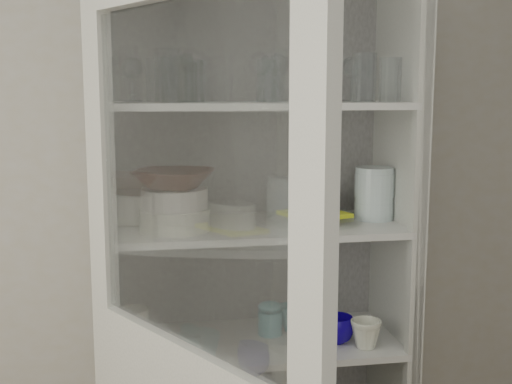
# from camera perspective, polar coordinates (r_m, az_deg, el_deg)

# --- Properties ---
(wall_back) EXTENTS (3.60, 0.02, 2.60)m
(wall_back) POSITION_cam_1_polar(r_m,az_deg,el_deg) (2.32, -5.80, -0.92)
(wall_back) COLOR #A7A08C
(wall_back) RESTS_ON ground
(pantry_cabinet) EXTENTS (1.00, 0.45, 2.10)m
(pantry_cabinet) POSITION_cam_1_polar(r_m,az_deg,el_deg) (2.28, -0.26, -10.43)
(pantry_cabinet) COLOR #B6B7AA
(pantry_cabinet) RESTS_ON floor
(tumbler_0) EXTENTS (0.10, 0.10, 0.16)m
(tumbler_0) POSITION_cam_1_polar(r_m,az_deg,el_deg) (1.90, -7.86, 10.19)
(tumbler_0) COLOR silver
(tumbler_0) RESTS_ON shelf_glass
(tumbler_1) EXTENTS (0.08, 0.08, 0.13)m
(tumbler_1) POSITION_cam_1_polar(r_m,az_deg,el_deg) (1.95, -8.78, 9.79)
(tumbler_1) COLOR silver
(tumbler_1) RESTS_ON shelf_glass
(tumbler_2) EXTENTS (0.08, 0.08, 0.13)m
(tumbler_2) POSITION_cam_1_polar(r_m,az_deg,el_deg) (1.90, -7.42, 9.86)
(tumbler_2) COLOR silver
(tumbler_2) RESTS_ON shelf_glass
(tumbler_3) EXTENTS (0.09, 0.09, 0.13)m
(tumbler_3) POSITION_cam_1_polar(r_m,az_deg,el_deg) (1.94, 1.42, 9.87)
(tumbler_3) COLOR silver
(tumbler_3) RESTS_ON shelf_glass
(tumbler_4) EXTENTS (0.07, 0.07, 0.13)m
(tumbler_4) POSITION_cam_1_polar(r_m,az_deg,el_deg) (1.94, 0.98, 9.83)
(tumbler_4) COLOR silver
(tumbler_4) RESTS_ON shelf_glass
(tumbler_5) EXTENTS (0.09, 0.09, 0.14)m
(tumbler_5) POSITION_cam_1_polar(r_m,az_deg,el_deg) (2.08, 11.84, 9.72)
(tumbler_5) COLOR silver
(tumbler_5) RESTS_ON shelf_glass
(tumbler_6) EXTENTS (0.10, 0.10, 0.15)m
(tumbler_6) POSITION_cam_1_polar(r_m,az_deg,el_deg) (2.05, 9.58, 9.98)
(tumbler_6) COLOR silver
(tumbler_6) RESTS_ON shelf_glass
(tumbler_7) EXTENTS (0.10, 0.10, 0.15)m
(tumbler_7) POSITION_cam_1_polar(r_m,az_deg,el_deg) (2.09, -6.66, 10.05)
(tumbler_7) COLOR silver
(tumbler_7) RESTS_ON shelf_glass
(tumbler_8) EXTENTS (0.08, 0.08, 0.12)m
(tumbler_8) POSITION_cam_1_polar(r_m,az_deg,el_deg) (2.08, -6.11, 9.67)
(tumbler_8) COLOR silver
(tumbler_8) RESTS_ON shelf_glass
(tumbler_9) EXTENTS (0.07, 0.07, 0.13)m
(tumbler_9) POSITION_cam_1_polar(r_m,az_deg,el_deg) (2.06, -5.57, 9.82)
(tumbler_9) COLOR silver
(tumbler_9) RESTS_ON shelf_glass
(tumbler_10) EXTENTS (0.07, 0.07, 0.13)m
(tumbler_10) POSITION_cam_1_polar(r_m,az_deg,el_deg) (2.09, 4.29, 9.82)
(tumbler_10) COLOR silver
(tumbler_10) RESTS_ON shelf_glass
(tumbler_11) EXTENTS (0.09, 0.09, 0.15)m
(tumbler_11) POSITION_cam_1_polar(r_m,az_deg,el_deg) (2.10, 1.54, 10.00)
(tumbler_11) COLOR silver
(tumbler_11) RESTS_ON shelf_glass
(goblet_0) EXTENTS (0.07, 0.07, 0.16)m
(goblet_0) POSITION_cam_1_polar(r_m,az_deg,el_deg) (2.18, -10.92, 9.95)
(goblet_0) COLOR silver
(goblet_0) RESTS_ON shelf_glass
(goblet_1) EXTENTS (0.07, 0.07, 0.17)m
(goblet_1) POSITION_cam_1_polar(r_m,az_deg,el_deg) (2.14, -6.53, 10.19)
(goblet_1) COLOR silver
(goblet_1) RESTS_ON shelf_glass
(goblet_2) EXTENTS (0.08, 0.08, 0.18)m
(goblet_2) POSITION_cam_1_polar(r_m,az_deg,el_deg) (2.22, 1.92, 10.33)
(goblet_2) COLOR silver
(goblet_2) RESTS_ON shelf_glass
(goblet_3) EXTENTS (0.07, 0.07, 0.17)m
(goblet_3) POSITION_cam_1_polar(r_m,az_deg,el_deg) (2.27, 8.51, 10.06)
(goblet_3) COLOR silver
(goblet_3) RESTS_ON shelf_glass
(plate_stack_front) EXTENTS (0.22, 0.22, 0.07)m
(plate_stack_front) POSITION_cam_1_polar(r_m,az_deg,el_deg) (2.03, -7.22, -2.44)
(plate_stack_front) COLOR white
(plate_stack_front) RESTS_ON shelf_plates
(plate_stack_back) EXTENTS (0.20, 0.20, 0.10)m
(plate_stack_back) POSITION_cam_1_polar(r_m,az_deg,el_deg) (2.22, -10.72, -1.23)
(plate_stack_back) COLOR white
(plate_stack_back) RESTS_ON shelf_plates
(cream_bowl) EXTENTS (0.24, 0.24, 0.06)m
(cream_bowl) POSITION_cam_1_polar(r_m,az_deg,el_deg) (2.02, -7.25, -0.57)
(cream_bowl) COLOR silver
(cream_bowl) RESTS_ON plate_stack_front
(terracotta_bowl) EXTENTS (0.31, 0.31, 0.06)m
(terracotta_bowl) POSITION_cam_1_polar(r_m,az_deg,el_deg) (2.01, -7.29, 1.17)
(terracotta_bowl) COLOR #411F15
(terracotta_bowl) RESTS_ON cream_bowl
(glass_platter) EXTENTS (0.39, 0.39, 0.02)m
(glass_platter) POSITION_cam_1_polar(r_m,az_deg,el_deg) (2.18, 5.23, -2.36)
(glass_platter) COLOR silver
(glass_platter) RESTS_ON shelf_plates
(yellow_trivet) EXTENTS (0.24, 0.24, 0.01)m
(yellow_trivet) POSITION_cam_1_polar(r_m,az_deg,el_deg) (2.18, 5.23, -1.95)
(yellow_trivet) COLOR yellow
(yellow_trivet) RESTS_ON glass_platter
(white_ramekin) EXTENTS (0.19, 0.19, 0.07)m
(white_ramekin) POSITION_cam_1_polar(r_m,az_deg,el_deg) (2.17, 5.25, -0.85)
(white_ramekin) COLOR white
(white_ramekin) RESTS_ON yellow_trivet
(grey_bowl_stack) EXTENTS (0.13, 0.13, 0.18)m
(grey_bowl_stack) POSITION_cam_1_polar(r_m,az_deg,el_deg) (2.22, 10.46, -0.12)
(grey_bowl_stack) COLOR silver
(grey_bowl_stack) RESTS_ON shelf_plates
(mug_blue) EXTENTS (0.14, 0.14, 0.09)m
(mug_blue) POSITION_cam_1_polar(r_m,az_deg,el_deg) (2.21, 7.21, -12.02)
(mug_blue) COLOR #09087B
(mug_blue) RESTS_ON shelf_mugs
(mug_teal) EXTENTS (0.11, 0.11, 0.09)m
(mug_teal) POSITION_cam_1_polar(r_m,az_deg,el_deg) (2.30, 3.28, -11.11)
(mug_teal) COLOR teal
(mug_teal) RESTS_ON shelf_mugs
(mug_white) EXTENTS (0.13, 0.13, 0.09)m
(mug_white) POSITION_cam_1_polar(r_m,az_deg,el_deg) (2.18, 9.74, -12.33)
(mug_white) COLOR white
(mug_white) RESTS_ON shelf_mugs
(teal_jar) EXTENTS (0.08, 0.08, 0.10)m
(teal_jar) POSITION_cam_1_polar(r_m,az_deg,el_deg) (2.26, 1.27, -11.33)
(teal_jar) COLOR teal
(teal_jar) RESTS_ON shelf_mugs
(measuring_cups) EXTENTS (0.11, 0.11, 0.04)m
(measuring_cups) POSITION_cam_1_polar(r_m,az_deg,el_deg) (2.13, -9.24, -13.60)
(measuring_cups) COLOR #ABADC0
(measuring_cups) RESTS_ON shelf_mugs
(white_canister) EXTENTS (0.12, 0.12, 0.12)m
(white_canister) POSITION_cam_1_polar(r_m,az_deg,el_deg) (2.22, -10.81, -11.61)
(white_canister) COLOR white
(white_canister) RESTS_ON shelf_mugs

